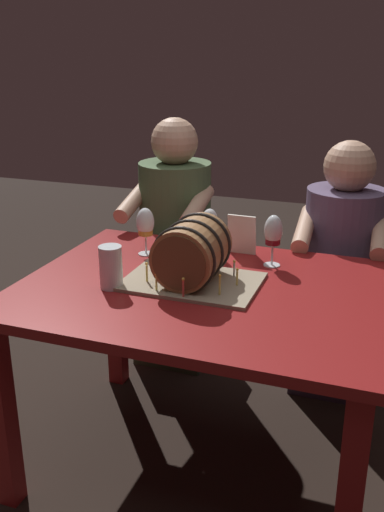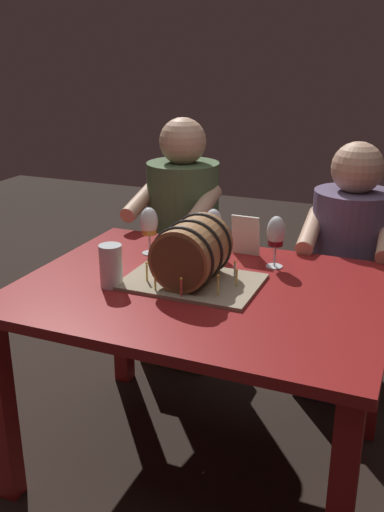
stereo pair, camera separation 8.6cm
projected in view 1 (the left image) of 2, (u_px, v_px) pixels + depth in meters
The scene contains 10 objects.
ground_plane at pixel (202, 461), 2.22m from camera, with size 8.00×8.00×0.00m, color black.
dining_table at pixel (203, 315), 2.00m from camera, with size 1.24×0.94×0.73m.
barrel_cake at pixel (192, 255), 1.95m from camera, with size 0.46×0.31×0.23m.
wine_glass_amber at pixel (145, 224), 2.23m from camera, with size 0.07×0.07×0.19m.
wine_glass_red at pixel (273, 233), 2.11m from camera, with size 0.07×0.07×0.19m.
wine_glass_empty at pixel (210, 224), 2.22m from camera, with size 0.07×0.07×0.18m.
beer_pint at pixel (111, 268), 1.93m from camera, with size 0.08×0.08×0.15m.
menu_card at pixel (242, 235), 2.24m from camera, with size 0.11×0.01×0.16m, color silver.
person_seated_left at pixel (175, 253), 2.79m from camera, with size 0.38×0.47×1.20m.
person_seated_right at pixel (339, 280), 2.55m from camera, with size 0.38×0.47×1.14m.
Camera 1 is at (0.58, -1.72, 1.49)m, focal length 40.64 mm.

